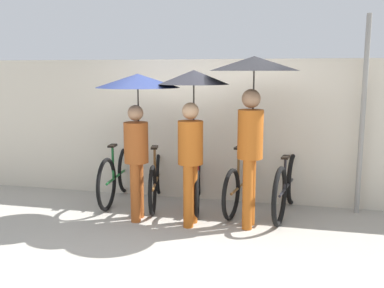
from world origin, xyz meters
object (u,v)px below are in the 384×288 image
parked_bicycle_4 (287,186)px  parked_bicycle_0 (117,175)px  parked_bicycle_1 (156,179)px  pedestrian_trailing (253,90)px  parked_bicycle_3 (242,184)px  pedestrian_leading (137,102)px  pedestrian_center (192,108)px  parked_bicycle_2 (198,183)px

parked_bicycle_4 → parked_bicycle_0: bearing=98.1°
parked_bicycle_1 → pedestrian_trailing: pedestrian_trailing is taller
parked_bicycle_3 → pedestrian_leading: size_ratio=0.87×
parked_bicycle_1 → pedestrian_center: 1.53m
pedestrian_center → pedestrian_trailing: size_ratio=0.92×
pedestrian_center → pedestrian_trailing: bearing=12.9°
parked_bicycle_2 → pedestrian_center: (0.08, -0.72, 1.17)m
pedestrian_center → pedestrian_leading: bearing=-179.6°
parked_bicycle_3 → pedestrian_leading: bearing=126.8°
parked_bicycle_3 → pedestrian_center: (-0.56, -0.74, 1.15)m
pedestrian_center → parked_bicycle_0: bearing=156.9°
parked_bicycle_0 → pedestrian_trailing: pedestrian_trailing is taller
parked_bicycle_1 → parked_bicycle_4: (1.92, -0.05, 0.03)m
parked_bicycle_0 → parked_bicycle_2: size_ratio=1.01×
parked_bicycle_1 → parked_bicycle_3: (1.28, 0.04, -0.00)m
parked_bicycle_4 → parked_bicycle_3: bearing=91.9°
pedestrian_center → pedestrian_trailing: 0.79m
parked_bicycle_4 → pedestrian_trailing: (-0.45, -0.54, 1.35)m
parked_bicycle_4 → pedestrian_leading: size_ratio=0.92×
parked_bicycle_4 → pedestrian_center: (-1.20, -0.65, 1.12)m
parked_bicycle_1 → parked_bicycle_2: 0.64m
parked_bicycle_2 → parked_bicycle_4: size_ratio=0.96×
parked_bicycle_0 → pedestrian_trailing: 2.57m
pedestrian_leading → pedestrian_center: (0.76, -0.05, -0.06)m
parked_bicycle_3 → parked_bicycle_4: 0.65m
parked_bicycle_1 → parked_bicycle_2: bearing=-100.0°
pedestrian_leading → parked_bicycle_1: bearing=82.0°
parked_bicycle_1 → pedestrian_center: bearing=-146.4°
parked_bicycle_1 → pedestrian_leading: 1.37m
parked_bicycle_0 → pedestrian_center: bearing=-123.1°
pedestrian_trailing → pedestrian_center: bearing=-165.4°
parked_bicycle_1 → parked_bicycle_4: size_ratio=0.98×
parked_bicycle_3 → pedestrian_center: 1.48m
pedestrian_trailing → parked_bicycle_3: bearing=112.6°
parked_bicycle_2 → parked_bicycle_4: bearing=-103.9°
parked_bicycle_2 → parked_bicycle_3: size_ratio=1.02×
parked_bicycle_3 → pedestrian_trailing: pedestrian_trailing is taller
pedestrian_center → parked_bicycle_2: bearing=100.9°
parked_bicycle_1 → parked_bicycle_3: parked_bicycle_1 is taller
parked_bicycle_0 → parked_bicycle_3: (1.92, 0.03, -0.03)m
parked_bicycle_0 → parked_bicycle_2: bearing=-94.9°
parked_bicycle_0 → parked_bicycle_1: 0.64m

